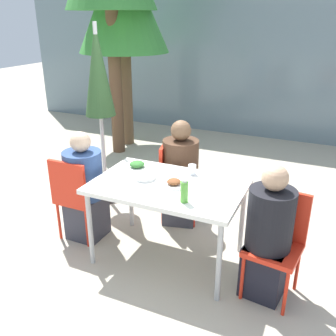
{
  "coord_description": "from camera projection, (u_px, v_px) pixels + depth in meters",
  "views": [
    {
      "loc": [
        1.21,
        -2.69,
        2.11
      ],
      "look_at": [
        0.0,
        0.0,
        0.9
      ],
      "focal_mm": 40.0,
      "sensor_mm": 36.0,
      "label": 1
    }
  ],
  "objects": [
    {
      "name": "bottle",
      "position": [
        184.0,
        191.0,
        2.9
      ],
      "size": [
        0.06,
        0.06,
        0.19
      ],
      "color": "#51A338",
      "rests_on": "dining_table"
    },
    {
      "name": "plate_1",
      "position": [
        137.0,
        166.0,
        3.57
      ],
      "size": [
        0.26,
        0.26,
        0.07
      ],
      "color": "white",
      "rests_on": "dining_table"
    },
    {
      "name": "person_left",
      "position": [
        85.0,
        190.0,
        3.68
      ],
      "size": [
        0.37,
        0.37,
        1.11
      ],
      "rotation": [
        0.0,
        0.0,
        -0.01
      ],
      "color": "#383842",
      "rests_on": "ground"
    },
    {
      "name": "chair_right",
      "position": [
        277.0,
        236.0,
        2.93
      ],
      "size": [
        0.45,
        0.45,
        0.86
      ],
      "rotation": [
        0.0,
        0.0,
        3.01
      ],
      "color": "red",
      "rests_on": "ground"
    },
    {
      "name": "ground_plane",
      "position": [
        168.0,
        256.0,
        3.53
      ],
      "size": [
        24.0,
        24.0,
        0.0
      ],
      "primitive_type": "plane",
      "color": "#B2A893"
    },
    {
      "name": "dining_table",
      "position": [
        168.0,
        190.0,
        3.27
      ],
      "size": [
        1.31,
        0.85,
        0.75
      ],
      "color": "white",
      "rests_on": "ground"
    },
    {
      "name": "person_right",
      "position": [
        268.0,
        237.0,
        2.89
      ],
      "size": [
        0.36,
        0.36,
        1.12
      ],
      "rotation": [
        0.0,
        0.0,
        3.01
      ],
      "color": "black",
      "rests_on": "ground"
    },
    {
      "name": "salad_bowl",
      "position": [
        145.0,
        176.0,
        3.34
      ],
      "size": [
        0.19,
        0.19,
        0.05
      ],
      "color": "white",
      "rests_on": "dining_table"
    },
    {
      "name": "plate_0",
      "position": [
        174.0,
        183.0,
        3.21
      ],
      "size": [
        0.22,
        0.22,
        0.06
      ],
      "color": "white",
      "rests_on": "dining_table"
    },
    {
      "name": "drinking_cup",
      "position": [
        192.0,
        170.0,
        3.42
      ],
      "size": [
        0.07,
        0.07,
        0.09
      ],
      "color": "white",
      "rests_on": "dining_table"
    },
    {
      "name": "closed_umbrella",
      "position": [
        98.0,
        79.0,
        4.11
      ],
      "size": [
        0.36,
        0.36,
        2.05
      ],
      "color": "#333333",
      "rests_on": "ground"
    },
    {
      "name": "person_far",
      "position": [
        180.0,
        176.0,
        3.96
      ],
      "size": [
        0.41,
        0.41,
        1.14
      ],
      "rotation": [
        0.0,
        0.0,
        -1.34
      ],
      "color": "#383842",
      "rests_on": "ground"
    },
    {
      "name": "chair_far",
      "position": [
        174.0,
        176.0,
        4.03
      ],
      "size": [
        0.48,
        0.48,
        0.86
      ],
      "rotation": [
        0.0,
        0.0,
        -1.34
      ],
      "color": "red",
      "rests_on": "ground"
    },
    {
      "name": "chair_left",
      "position": [
        76.0,
        193.0,
        3.64
      ],
      "size": [
        0.4,
        0.4,
        0.86
      ],
      "rotation": [
        0.0,
        0.0,
        -0.01
      ],
      "color": "red",
      "rests_on": "ground"
    },
    {
      "name": "building_facade",
      "position": [
        267.0,
        53.0,
        6.53
      ],
      "size": [
        10.0,
        0.2,
        3.0
      ],
      "color": "slate",
      "rests_on": "ground"
    }
  ]
}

